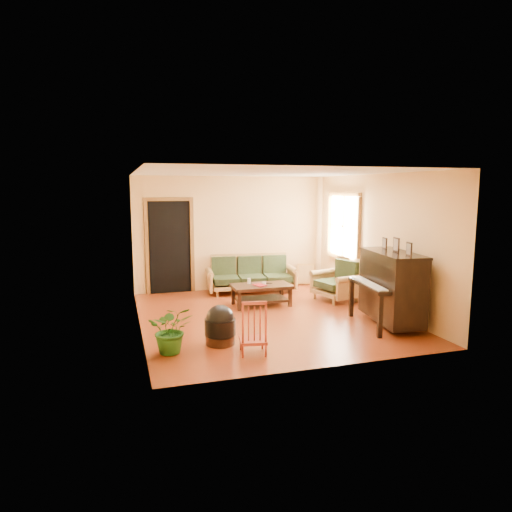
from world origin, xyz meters
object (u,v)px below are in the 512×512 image
object	(u,v)px
ceramic_crock	(319,279)
potted_plant	(171,329)
sofa	(252,274)
footstool	(220,330)
armchair	(336,279)
red_chair	(253,326)
piano	(392,289)
coffee_table	(261,295)

from	to	relation	value
ceramic_crock	potted_plant	bearing A→B (deg)	-137.84
sofa	footstool	world-z (taller)	sofa
sofa	footstool	distance (m)	3.48
sofa	armchair	world-z (taller)	armchair
red_chair	ceramic_crock	xyz separation A→B (m)	(2.87, 3.96, -0.26)
footstool	red_chair	bearing A→B (deg)	-56.31
piano	footstool	bearing A→B (deg)	-170.62
potted_plant	ceramic_crock	bearing A→B (deg)	42.16
sofa	armchair	size ratio (longest dim) A/B	2.21
footstool	red_chair	size ratio (longest dim) A/B	0.59
armchair	red_chair	world-z (taller)	armchair
sofa	red_chair	bearing A→B (deg)	-100.75
footstool	coffee_table	bearing A→B (deg)	57.01
red_chair	ceramic_crock	bearing A→B (deg)	63.72
footstool	ceramic_crock	xyz separation A→B (m)	(3.22, 3.43, -0.09)
red_chair	piano	bearing A→B (deg)	22.66
red_chair	ceramic_crock	size ratio (longest dim) A/B	2.90
coffee_table	armchair	xyz separation A→B (m)	(1.62, -0.05, 0.23)
red_chair	ceramic_crock	world-z (taller)	red_chair
coffee_table	piano	xyz separation A→B (m)	(1.72, -1.90, 0.42)
coffee_table	armchair	size ratio (longest dim) A/B	1.31
coffee_table	footstool	world-z (taller)	footstool
coffee_table	ceramic_crock	xyz separation A→B (m)	(1.94, 1.45, -0.07)
sofa	potted_plant	world-z (taller)	sofa
red_chair	potted_plant	distance (m)	1.16
potted_plant	coffee_table	bearing A→B (deg)	46.57
coffee_table	ceramic_crock	size ratio (longest dim) A/B	4.24
piano	sofa	bearing A→B (deg)	124.81
armchair	footstool	bearing A→B (deg)	-159.93
coffee_table	piano	size ratio (longest dim) A/B	0.81
coffee_table	red_chair	bearing A→B (deg)	-110.30
potted_plant	footstool	bearing A→B (deg)	12.38
armchair	red_chair	distance (m)	3.54
armchair	piano	xyz separation A→B (m)	(0.10, -1.85, 0.19)
armchair	ceramic_crock	world-z (taller)	armchair
ceramic_crock	red_chair	bearing A→B (deg)	-125.90
armchair	footstool	world-z (taller)	armchair
red_chair	footstool	bearing A→B (deg)	133.31
footstool	red_chair	distance (m)	0.66
piano	ceramic_crock	xyz separation A→B (m)	(0.22, 3.35, -0.50)
sofa	footstool	size ratio (longest dim) A/B	4.20
footstool	armchair	bearing A→B (deg)	33.57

